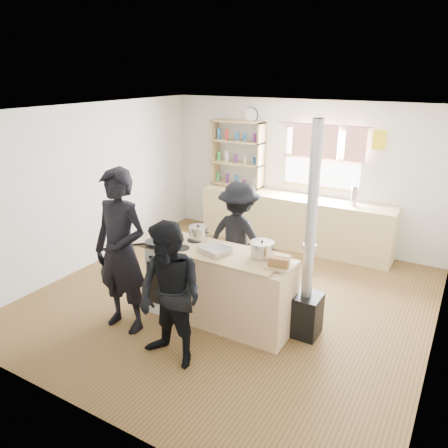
{
  "coord_description": "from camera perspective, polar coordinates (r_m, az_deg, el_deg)",
  "views": [
    {
      "loc": [
        2.58,
        -4.63,
        2.95
      ],
      "look_at": [
        -0.05,
        -0.1,
        1.1
      ],
      "focal_mm": 35.0,
      "sensor_mm": 36.0,
      "label": 1
    }
  ],
  "objects": [
    {
      "name": "cooking_island",
      "position": [
        5.36,
        -0.58,
        -8.16
      ],
      "size": [
        1.97,
        0.64,
        0.93
      ],
      "color": "white",
      "rests_on": "ground"
    },
    {
      "name": "person_far",
      "position": [
        6.02,
        1.97,
        -1.71
      ],
      "size": [
        1.07,
        0.69,
        1.56
      ],
      "primitive_type": "imported",
      "rotation": [
        0.0,
        0.0,
        3.02
      ],
      "color": "black",
      "rests_on": "ground"
    },
    {
      "name": "stockpot_stove",
      "position": [
        5.51,
        -3.38,
        -1.13
      ],
      "size": [
        0.24,
        0.24,
        0.19
      ],
      "color": "silver",
      "rests_on": "cooking_island"
    },
    {
      "name": "back_counter",
      "position": [
        7.73,
        9.04,
        0.35
      ],
      "size": [
        3.4,
        0.55,
        0.9
      ],
      "primitive_type": "cube",
      "color": "#CEB57C",
      "rests_on": "ground"
    },
    {
      "name": "ground",
      "position": [
        6.07,
        0.94,
        -9.7
      ],
      "size": [
        5.0,
        5.0,
        0.01
      ],
      "primitive_type": "cube",
      "color": "brown",
      "rests_on": "ground"
    },
    {
      "name": "skillet_greens",
      "position": [
        5.41,
        -8.82,
        -2.41
      ],
      "size": [
        0.4,
        0.4,
        0.05
      ],
      "color": "black",
      "rests_on": "cooking_island"
    },
    {
      "name": "stockpot_counter",
      "position": [
        4.99,
        4.98,
        -3.34
      ],
      "size": [
        0.28,
        0.28,
        0.21
      ],
      "color": "#B3B3B5",
      "rests_on": "cooking_island"
    },
    {
      "name": "shelving_unit",
      "position": [
        8.05,
        1.72,
        9.18
      ],
      "size": [
        1.0,
        0.28,
        1.2
      ],
      "color": "tan",
      "rests_on": "back_counter"
    },
    {
      "name": "bread_board",
      "position": [
        4.76,
        7.16,
        -5.14
      ],
      "size": [
        0.31,
        0.24,
        0.12
      ],
      "color": "tan",
      "rests_on": "cooking_island"
    },
    {
      "name": "flue_heater",
      "position": [
        5.1,
        10.77,
        -7.76
      ],
      "size": [
        0.35,
        0.35,
        2.5
      ],
      "color": "black",
      "rests_on": "ground"
    },
    {
      "name": "person_near_left",
      "position": [
        5.17,
        -13.31,
        -3.55
      ],
      "size": [
        0.72,
        0.48,
        1.96
      ],
      "primitive_type": "imported",
      "rotation": [
        0.0,
        0.0,
        0.02
      ],
      "color": "black",
      "rests_on": "ground"
    },
    {
      "name": "thermos",
      "position": [
        7.28,
        16.63,
        3.44
      ],
      "size": [
        0.1,
        0.1,
        0.28
      ],
      "primitive_type": "cylinder",
      "color": "silver",
      "rests_on": "back_counter"
    },
    {
      "name": "person_near_right",
      "position": [
        4.53,
        -7.02,
        -9.31
      ],
      "size": [
        0.83,
        0.68,
        1.57
      ],
      "primitive_type": "imported",
      "rotation": [
        0.0,
        0.0,
        -0.13
      ],
      "color": "black",
      "rests_on": "ground"
    },
    {
      "name": "roast_tray",
      "position": [
        5.1,
        -1.21,
        -3.36
      ],
      "size": [
        0.38,
        0.35,
        0.07
      ],
      "color": "silver",
      "rests_on": "cooking_island"
    }
  ]
}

